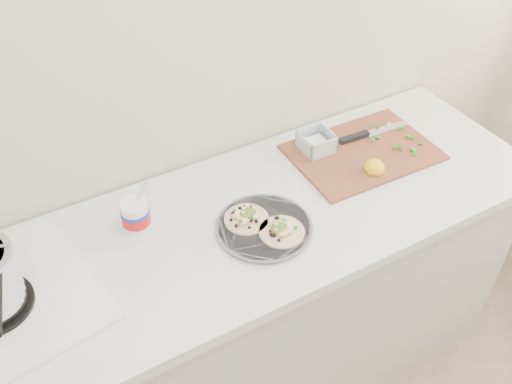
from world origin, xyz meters
TOP-DOWN VIEW (x-y plane):
  - counter at (0.00, 1.43)m, footprint 2.44×0.66m
  - taco_plate at (0.24, 1.35)m, footprint 0.29×0.29m
  - tub at (-0.08, 1.54)m, footprint 0.09×0.09m
  - cutboard at (0.72, 1.51)m, footprint 0.50×0.35m

SIDE VIEW (x-z plane):
  - counter at x=0.00m, z-range 0.00..0.90m
  - taco_plate at x=0.24m, z-range 0.90..0.94m
  - cutboard at x=0.72m, z-range 0.88..0.96m
  - tub at x=-0.08m, z-range 0.87..1.06m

